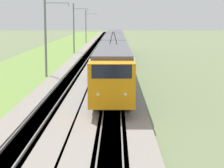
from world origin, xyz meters
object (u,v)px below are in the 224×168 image
passenger_train (114,48)px  catenary_mast_far (74,28)px  catenary_mast_mid (46,35)px  catenary_mast_distant (86,26)px

passenger_train → catenary_mast_far: size_ratio=7.28×
passenger_train → catenary_mast_far: 20.56m
passenger_train → catenary_mast_far: (19.25, 6.90, 2.09)m
passenger_train → catenary_mast_mid: catenary_mast_mid is taller
catenary_mast_mid → passenger_train: bearing=-32.9°
passenger_train → catenary_mast_mid: (-10.68, 6.90, 2.09)m
catenary_mast_mid → catenary_mast_far: 29.93m
passenger_train → catenary_mast_distant: catenary_mast_distant is taller
catenary_mast_mid → catenary_mast_distant: catenary_mast_mid is taller
catenary_mast_mid → catenary_mast_far: catenary_mast_far is taller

